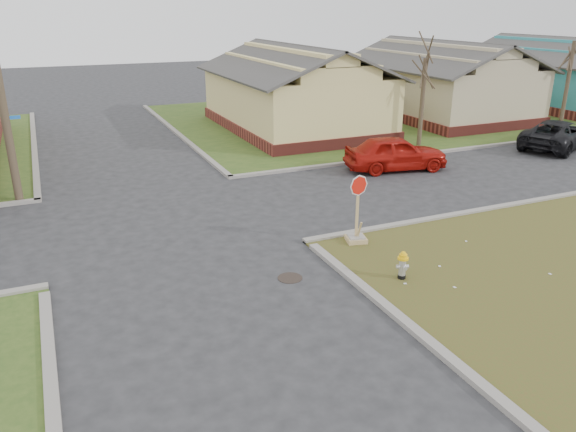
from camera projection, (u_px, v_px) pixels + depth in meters
name	position (u px, v px, depth m)	size (l,w,h in m)	color
ground	(201.00, 286.00, 14.01)	(120.00, 120.00, 0.00)	#262629
verge_far_right	(447.00, 110.00, 37.73)	(37.00, 19.00, 0.05)	#314D1B
curbs	(160.00, 220.00, 18.29)	(80.00, 40.00, 0.12)	gray
manhole	(290.00, 278.00, 14.41)	(0.64, 0.64, 0.01)	black
side_house_yellow	(294.00, 90.00, 31.16)	(7.60, 11.60, 4.70)	maroon
side_house_tan	(440.00, 81.00, 34.93)	(7.60, 11.60, 4.70)	maroon
side_house_teal	(558.00, 74.00, 38.71)	(7.60, 11.60, 4.70)	maroon
tree_mid_right	(422.00, 103.00, 27.28)	(0.22, 0.22, 4.20)	#443527
tree_far_right	(567.00, 85.00, 31.22)	(0.22, 0.22, 4.76)	#443527
fire_hydrant	(403.00, 264.00, 14.16)	(0.28, 0.28, 0.75)	black
stop_sign	(357.00, 227.00, 16.38)	(0.58, 0.57, 2.04)	#A48659
red_sedan	(396.00, 153.00, 23.71)	(1.73, 4.30, 1.47)	#AB130C
dark_pickup	(558.00, 134.00, 27.37)	(2.29, 4.97, 1.38)	black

